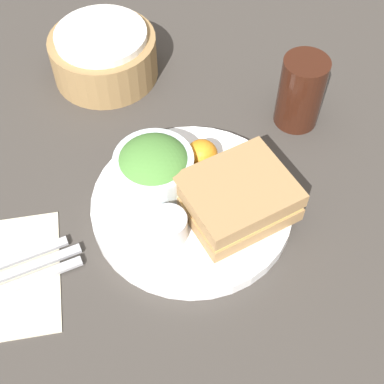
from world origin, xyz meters
name	(u,v)px	position (x,y,z in m)	size (l,w,h in m)	color
ground_plane	(192,209)	(0.00, 0.00, 0.00)	(4.00, 4.00, 0.00)	#3D3833
plate	(192,205)	(0.00, 0.00, 0.01)	(0.27, 0.27, 0.02)	white
sandwich	(237,197)	(0.06, -0.02, 0.05)	(0.16, 0.15, 0.05)	#A37A4C
salad_bowl	(154,167)	(-0.04, 0.04, 0.05)	(0.11, 0.11, 0.07)	silver
dressing_cup	(168,227)	(-0.04, -0.05, 0.04)	(0.05, 0.05, 0.04)	#B7B7BC
orange_wedge	(202,155)	(0.02, 0.06, 0.04)	(0.04, 0.04, 0.04)	orange
drink_glass	(301,92)	(0.19, 0.14, 0.06)	(0.07, 0.07, 0.11)	#38190F
bread_basket	(104,55)	(-0.09, 0.29, 0.04)	(0.17, 0.17, 0.08)	#997547
napkin	(15,274)	(-0.24, -0.06, 0.00)	(0.11, 0.17, 0.00)	beige
fork	(17,285)	(-0.23, -0.08, 0.01)	(0.17, 0.01, 0.01)	#B2B2B7
knife	(14,273)	(-0.24, -0.06, 0.01)	(0.17, 0.01, 0.01)	#B2B2B7
spoon	(11,261)	(-0.24, -0.04, 0.01)	(0.15, 0.01, 0.01)	#B2B2B7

